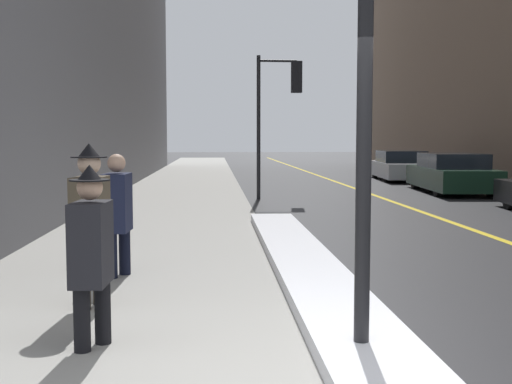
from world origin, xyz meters
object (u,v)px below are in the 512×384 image
Objects in this scene: pedestrian_with_shoulder_bag at (118,209)px; parked_car_dark_green at (451,174)px; pedestrian_in_fedora at (90,219)px; parked_car_silver at (400,166)px; pedestrian_trailing at (92,249)px; traffic_light_near at (281,96)px.

pedestrian_with_shoulder_bag is 15.08m from parked_car_dark_green.
parked_car_dark_green is at bearing 150.17° from pedestrian_in_fedora.
pedestrian_trailing is at bearing 162.30° from parked_car_silver.
pedestrian_in_fedora is 21.94m from parked_car_silver.
parked_car_dark_green is at bearing 153.18° from pedestrian_trailing.
pedestrian_in_fedora reaches higher than parked_car_dark_green.
pedestrian_trailing is 2.79m from pedestrian_with_shoulder_bag.
pedestrian_in_fedora reaches higher than parked_car_silver.
pedestrian_trailing is at bearing -104.66° from traffic_light_near.
parked_car_dark_green is at bearing 14.85° from traffic_light_near.
traffic_light_near is at bearing 166.51° from pedestrian_with_shoulder_bag.
traffic_light_near is 2.69× the size of pedestrian_trailing.
parked_car_dark_green is at bearing 147.22° from pedestrian_with_shoulder_bag.
traffic_light_near is 0.83× the size of parked_car_silver.
pedestrian_in_fedora is at bearing -107.07° from traffic_light_near.
pedestrian_with_shoulder_bag is 0.31× the size of parked_car_dark_green.
pedestrian_with_shoulder_bag reaches higher than pedestrian_trailing.
traffic_light_near is 12.53m from pedestrian_in_fedora.
pedestrian_trailing is 1.31m from pedestrian_in_fedora.
pedestrian_in_fedora is at bearing 1.37° from pedestrian_with_shoulder_bag.
traffic_light_near is 2.43× the size of pedestrian_in_fedora.
traffic_light_near reaches higher than parked_car_silver.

